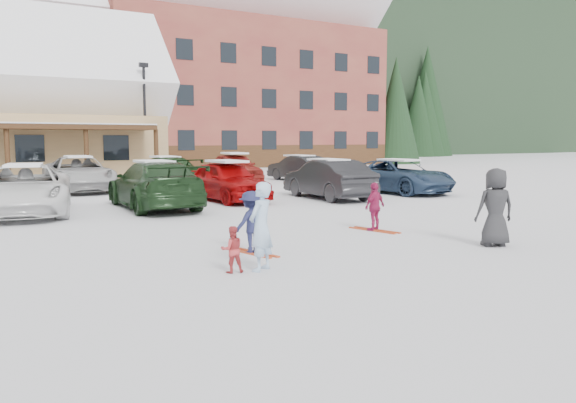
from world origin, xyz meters
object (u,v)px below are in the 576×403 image
parked_car_12 (235,168)px  child_magenta (375,207)px  parked_car_10 (79,174)px  lamp_post (145,114)px  parked_car_3 (155,185)px  bystander_dark (495,207)px  parked_car_11 (165,173)px  toddler_red (232,249)px  parked_car_13 (299,168)px  adult_skier (261,227)px  parked_car_2 (25,190)px  parked_car_5 (328,179)px  alpine_hotel (214,67)px  parked_car_4 (227,181)px  child_navy (251,222)px  parked_car_6 (398,176)px

parked_car_12 → child_magenta: bearing=-97.0°
parked_car_10 → parked_car_12: bearing=7.1°
lamp_post → parked_car_12: bearing=-62.4°
lamp_post → parked_car_3: 14.96m
bystander_dark → parked_car_11: bystander_dark is taller
bystander_dark → parked_car_10: 18.59m
toddler_red → parked_car_13: size_ratio=0.19×
child_magenta → parked_car_3: size_ratio=0.23×
child_magenta → parked_car_10: parked_car_10 is taller
toddler_red → parked_car_11: bearing=-92.5°
adult_skier → parked_car_2: (-2.81, 10.11, -0.02)m
bystander_dark → parked_car_11: (-1.63, 17.33, -0.10)m
child_magenta → parked_car_12: (3.40, 15.67, 0.18)m
lamp_post → parked_car_5: bearing=-78.7°
toddler_red → parked_car_5: bearing=-120.2°
parked_car_13 → alpine_hotel: bearing=-107.1°
bystander_dark → parked_car_2: size_ratio=0.31×
adult_skier → parked_car_13: size_ratio=0.37×
parked_car_4 → parked_car_11: (-0.30, 6.33, -0.00)m
alpine_hotel → toddler_red: (-15.85, -38.31, -8.23)m
alpine_hotel → parked_car_13: size_ratio=7.46×
child_magenta → parked_car_2: 10.60m
bystander_dark → parked_car_13: bystander_dark is taller
parked_car_5 → parked_car_10: parked_car_10 is taller
parked_car_11 → toddler_red: bearing=75.1°
child_magenta → parked_car_5: parked_car_5 is taller
child_navy → parked_car_11: bearing=-116.0°
parked_car_6 → parked_car_11: 10.62m
parked_car_4 → parked_car_12: size_ratio=0.95×
parked_car_13 → parked_car_2: bearing=21.2°
parked_car_2 → toddler_red: bearing=-67.6°
parked_car_12 → alpine_hotel: bearing=75.0°
child_magenta → bystander_dark: 3.04m
adult_skier → lamp_post: bearing=-134.7°
bystander_dark → parked_car_12: (2.47, 18.56, -0.06)m
parked_car_2 → parked_car_12: (10.64, 7.93, 0.03)m
alpine_hotel → parked_car_3: (-14.31, -28.82, -7.85)m
parked_car_11 → parked_car_10: bearing=-7.7°
parked_car_5 → parked_car_12: parked_car_12 is taller
child_magenta → parked_car_2: parked_car_2 is taller
alpine_hotel → parked_car_11: (-11.62, -21.60, -7.89)m
lamp_post → parked_car_6: (6.80, -14.05, -3.00)m
parked_car_11 → lamp_post: bearing=-99.7°
alpine_hotel → lamp_post: size_ratio=4.77×
child_navy → parked_car_4: bearing=-125.4°
alpine_hotel → parked_car_5: size_ratio=6.89×
adult_skier → toddler_red: (-0.50, 0.11, -0.37)m
parked_car_2 → parked_car_13: bearing=37.4°
parked_car_6 → child_magenta: bearing=-139.8°
parked_car_11 → parked_car_6: bearing=137.3°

